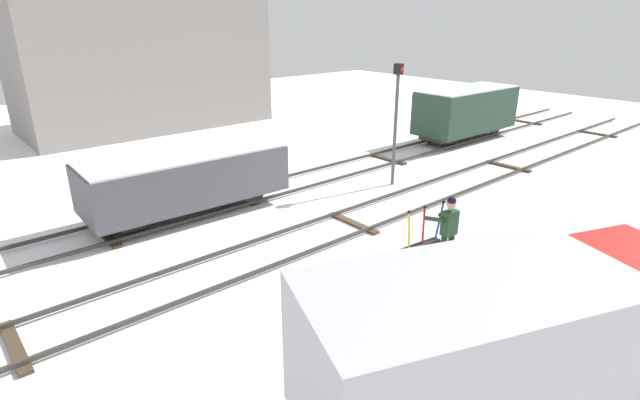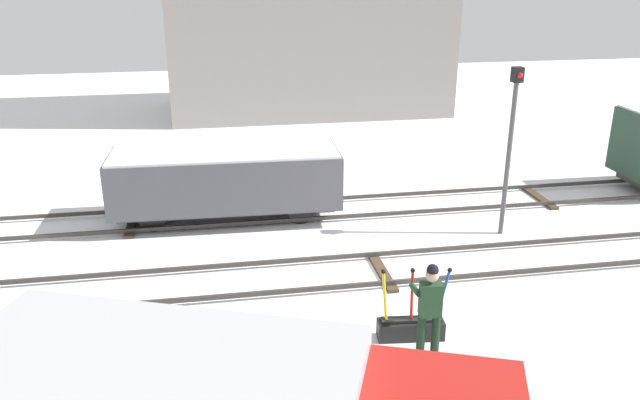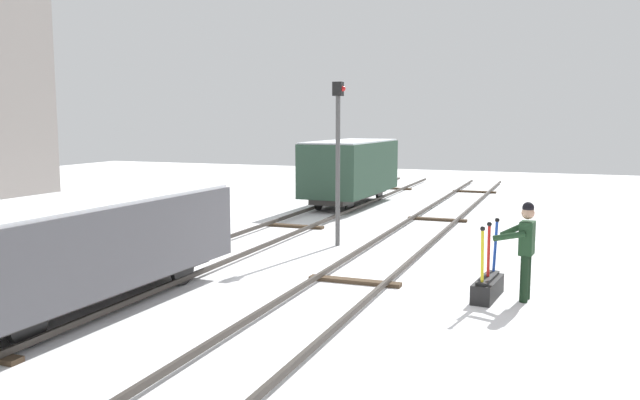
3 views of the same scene
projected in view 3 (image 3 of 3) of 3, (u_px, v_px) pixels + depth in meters
ground_plane at (354, 283)px, 13.25m from camera, size 60.00×60.00×0.00m
track_main_line at (355, 278)px, 13.23m from camera, size 44.00×1.94×0.18m
track_siding_near at (191, 263)px, 14.63m from camera, size 44.00×1.94×0.18m
switch_lever_frame at (488, 285)px, 12.10m from camera, size 1.34×0.49×1.45m
rail_worker at (525, 245)px, 11.87m from camera, size 0.58×0.74×1.84m
signal_post at (338, 148)px, 16.87m from camera, size 0.24×0.32×4.29m
freight_car_back_track at (87, 243)px, 11.43m from camera, size 6.07×2.46×1.97m
freight_car_far_end at (351, 168)px, 25.05m from camera, size 5.61×2.30×2.51m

